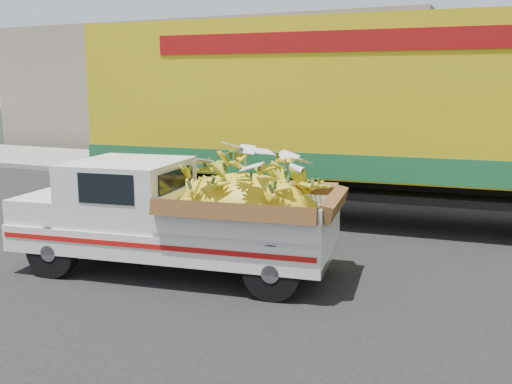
% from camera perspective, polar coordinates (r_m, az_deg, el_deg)
% --- Properties ---
extents(ground, '(100.00, 100.00, 0.00)m').
position_cam_1_polar(ground, '(8.24, -2.69, -7.91)').
color(ground, black).
rests_on(ground, ground).
extents(curb, '(60.00, 0.25, 0.15)m').
position_cam_1_polar(curb, '(14.04, 9.22, 0.08)').
color(curb, gray).
rests_on(curb, ground).
extents(sidewalk, '(60.00, 4.00, 0.14)m').
position_cam_1_polar(sidewalk, '(16.05, 11.20, 1.32)').
color(sidewalk, gray).
rests_on(sidewalk, ground).
extents(building_left, '(18.00, 6.00, 5.00)m').
position_cam_1_polar(building_left, '(24.27, -4.18, 10.36)').
color(building_left, gray).
rests_on(building_left, ground).
extents(pickup_truck, '(4.66, 2.26, 1.57)m').
position_cam_1_polar(pickup_truck, '(7.97, -5.90, -2.32)').
color(pickup_truck, black).
rests_on(pickup_truck, ground).
extents(semi_trailer, '(12.04, 3.49, 3.80)m').
position_cam_1_polar(semi_trailer, '(11.10, 13.70, 7.78)').
color(semi_trailer, black).
rests_on(semi_trailer, ground).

